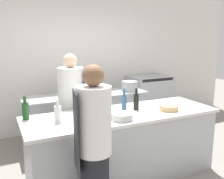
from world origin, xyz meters
TOP-DOWN VIEW (x-y plane):
  - ground_plane at (0.00, 0.00)m, footprint 16.00×16.00m
  - wall_back at (0.00, 2.13)m, footprint 8.00×0.06m
  - prep_counter at (0.00, 0.00)m, footprint 2.58×0.85m
  - pass_counter at (-0.05, 1.26)m, footprint 2.20×0.59m
  - oven_range at (1.61, 1.77)m, footprint 0.91×0.62m
  - chef_at_prep_near at (-0.67, -0.65)m, footprint 0.38×0.36m
  - chef_at_stove at (-0.49, 0.70)m, footprint 0.41×0.39m
  - bottle_olive_oil at (0.04, 0.05)m, footprint 0.06×0.06m
  - bottle_vinegar at (-0.87, -0.00)m, footprint 0.08×0.08m
  - bottle_wine at (-0.27, -0.01)m, footprint 0.06×0.06m
  - bottle_cooking_oil at (-1.19, 0.28)m, footprint 0.08×0.08m
  - bottle_sauce at (0.24, 0.07)m, footprint 0.07×0.07m
  - bottle_water at (-0.55, -0.35)m, footprint 0.07×0.07m
  - bowl_mixing_large at (-0.50, 0.23)m, footprint 0.21×0.21m
  - bowl_prep_small at (-0.15, -0.24)m, footprint 0.26×0.26m
  - bowl_ceramic_blue at (0.61, -0.16)m, footprint 0.26×0.26m
  - stockpot at (0.77, 1.19)m, footprint 0.30×0.30m

SIDE VIEW (x-z plane):
  - ground_plane at x=0.00m, z-range 0.00..0.00m
  - prep_counter at x=0.00m, z-range 0.00..0.89m
  - pass_counter at x=-0.05m, z-range 0.00..0.89m
  - oven_range at x=1.61m, z-range 0.00..1.04m
  - chef_at_prep_near at x=-0.67m, z-range 0.00..1.62m
  - chef_at_stove at x=-0.49m, z-range -0.01..1.64m
  - bowl_ceramic_blue at x=0.61m, z-range 0.89..0.96m
  - bowl_prep_small at x=-0.15m, z-range 0.89..0.97m
  - bowl_mixing_large at x=-0.50m, z-range 0.89..0.98m
  - bottle_water at x=-0.55m, z-range 0.87..1.06m
  - stockpot at x=0.77m, z-range 0.89..1.07m
  - bottle_vinegar at x=-0.87m, z-range 0.86..1.13m
  - bottle_cooking_oil at x=-1.19m, z-range 0.86..1.15m
  - bottle_wine at x=-0.27m, z-range 0.86..1.15m
  - bottle_sauce at x=0.24m, z-range 0.86..1.16m
  - bottle_olive_oil at x=0.04m, z-range 0.86..1.17m
  - wall_back at x=0.00m, z-range 0.00..2.80m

